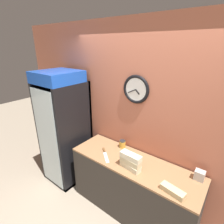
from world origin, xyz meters
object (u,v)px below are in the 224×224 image
Objects in this scene: chefs_knife at (105,153)px; sandwich_stack_top at (131,156)px; napkin_dispenser at (200,175)px; sandwich_stack_middle at (130,161)px; condiment_jar at (122,144)px; sandwich_stack_bottom at (130,166)px; sandwich_flat_left at (173,191)px; beverage_cooler at (66,123)px.

sandwich_stack_top is at bearing -6.57° from chefs_knife.
chefs_knife is 1.25m from napkin_dispenser.
condiment_jar is at bearing 136.05° from sandwich_stack_middle.
sandwich_stack_middle is at bearing -6.57° from chefs_knife.
sandwich_flat_left is (0.57, -0.06, -0.00)m from sandwich_stack_bottom.
sandwich_stack_middle reaches higher than napkin_dispenser.
napkin_dispenser is (0.17, 0.40, 0.03)m from sandwich_flat_left.
condiment_jar is at bearing 13.05° from beverage_cooler.
beverage_cooler is 7.20× the size of sandwich_flat_left.
napkin_dispenser reaches higher than chefs_knife.
sandwich_stack_top is 0.98× the size of chefs_knife.
chefs_knife is at bearing -3.66° from beverage_cooler.
sandwich_stack_middle reaches higher than condiment_jar.
napkin_dispenser is at bearing 24.05° from sandwich_stack_bottom.
sandwich_stack_top is 2.36× the size of napkin_dispenser.
sandwich_stack_middle is 0.51m from condiment_jar.
sandwich_stack_bottom is 0.47m from chefs_knife.
condiment_jar reaches higher than chefs_knife.
sandwich_stack_middle is 0.82m from napkin_dispenser.
beverage_cooler is at bearing -174.16° from napkin_dispenser.
sandwich_flat_left is at bearing -5.08° from beverage_cooler.
condiment_jar is at bearing 136.05° from sandwich_stack_top.
sandwich_stack_middle is (1.40, -0.11, -0.09)m from beverage_cooler.
sandwich_stack_middle is at bearing 0.00° from sandwich_stack_top.
beverage_cooler is at bearing 174.92° from sandwich_flat_left.
chefs_knife is (-0.47, 0.05, -0.18)m from sandwich_stack_top.
sandwich_flat_left is 1.03m from condiment_jar.
napkin_dispenser is at bearing 5.84° from beverage_cooler.
sandwich_stack_top is 0.83m from napkin_dispenser.
sandwich_flat_left is (1.97, -0.18, -0.17)m from beverage_cooler.
beverage_cooler is 16.52× the size of napkin_dispenser.
sandwich_stack_bottom is 0.82m from napkin_dispenser.
napkin_dispenser is (1.22, 0.28, 0.05)m from chefs_knife.
napkin_dispenser reaches higher than sandwich_stack_bottom.
sandwich_flat_left is (0.57, -0.06, -0.15)m from sandwich_stack_top.
chefs_knife is at bearing -167.08° from napkin_dispenser.
condiment_jar is (-0.37, 0.35, -0.05)m from sandwich_stack_middle.
sandwich_stack_top is at bearing 0.00° from sandwich_stack_middle.
beverage_cooler is 6.99× the size of sandwich_stack_top.
sandwich_flat_left is at bearing -6.34° from chefs_knife.
sandwich_stack_top is 0.60m from sandwich_flat_left.
beverage_cooler is 1.07m from condiment_jar.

